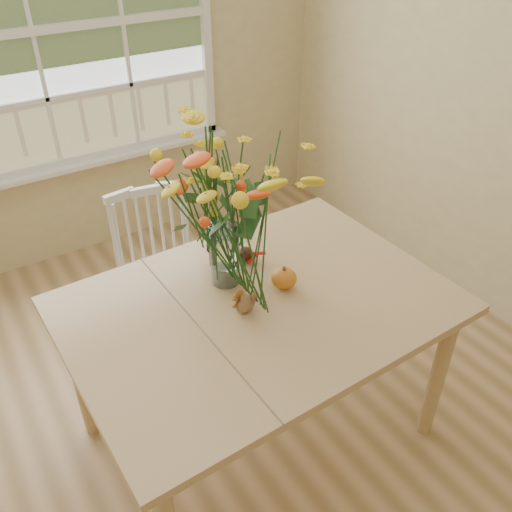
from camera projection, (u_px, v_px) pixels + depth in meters
floor at (232, 482)px, 2.49m from camera, size 4.00×4.50×0.01m
wall_back at (38, 65)px, 3.27m from camera, size 4.00×0.02×2.70m
window at (33, 34)px, 3.14m from camera, size 2.42×0.12×1.74m
dining_table at (259, 318)px, 2.30m from camera, size 1.58×1.15×0.83m
windsor_chair at (159, 266)px, 2.97m from camera, size 0.50×0.49×0.95m
flower_vase at (222, 196)px, 2.13m from camera, size 0.59×0.59×0.70m
pumpkin at (284, 279)px, 2.31m from camera, size 0.11×0.11×0.09m
turkey_figurine at (245, 304)px, 2.16m from camera, size 0.11×0.09×0.12m
dark_gourd at (245, 255)px, 2.47m from camera, size 0.13×0.08×0.07m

